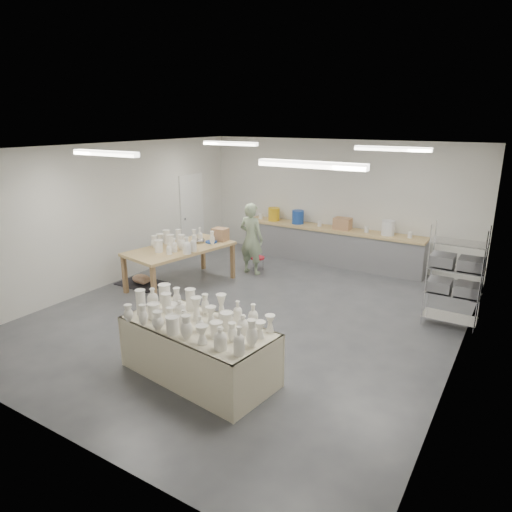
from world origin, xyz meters
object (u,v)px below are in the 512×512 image
Objects in this scene: red_stool at (257,258)px; potter at (251,239)px; drying_table at (198,347)px; work_table at (184,246)px.

potter is at bearing -90.00° from red_stool.
potter is (-1.74, 4.16, 0.39)m from drying_table.
potter is (0.81, 1.42, -0.04)m from work_table.
work_table is 1.64m from potter.
red_stool is at bearing 118.57° from drying_table.
potter is at bearing 70.91° from work_table.
work_table reaches higher than drying_table.
drying_table is 0.94× the size of work_table.
drying_table is 4.52m from potter.
drying_table is at bearing -68.58° from red_stool.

